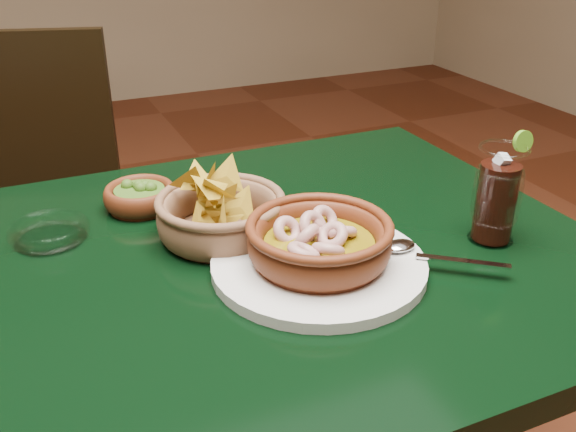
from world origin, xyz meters
name	(u,v)px	position (x,y,z in m)	size (l,w,h in m)	color
dining_table	(195,325)	(0.00, 0.00, 0.65)	(1.20, 0.80, 0.75)	black
dining_chair	(28,227)	(-0.20, 0.71, 0.52)	(0.54, 0.54, 0.95)	black
shrimp_plate	(319,248)	(0.16, -0.08, 0.78)	(0.37, 0.30, 0.08)	silver
chip_basket	(221,215)	(0.07, 0.07, 0.79)	(0.23, 0.23, 0.14)	brown
guacamole_ramekin	(140,196)	(-0.02, 0.22, 0.77)	(0.14, 0.14, 0.05)	#552310
cola_drink	(497,196)	(0.44, -0.11, 0.82)	(0.15, 0.15, 0.17)	white
glass_ashtray	(49,232)	(-0.17, 0.16, 0.76)	(0.13, 0.13, 0.03)	white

